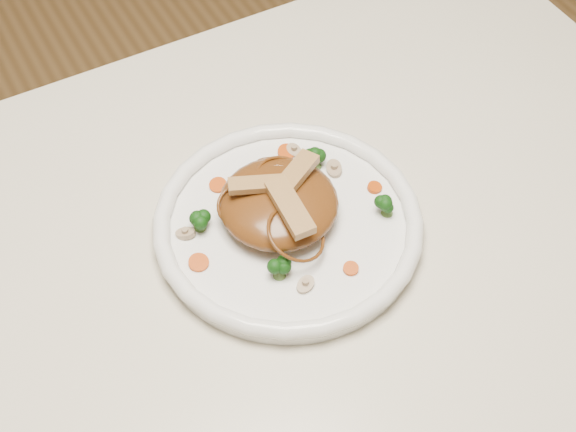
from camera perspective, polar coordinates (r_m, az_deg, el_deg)
table at (r=1.02m, az=-2.18°, el=-6.94°), size 1.20×0.80×0.75m
plate at (r=0.96m, az=0.00°, el=-0.82°), size 0.37×0.37×0.02m
noodle_mound at (r=0.94m, az=-0.64°, el=0.89°), size 0.17×0.17×0.04m
chicken_a at (r=0.93m, az=0.45°, el=2.78°), size 0.07×0.05×0.01m
chicken_b at (r=0.93m, az=-2.20°, el=2.14°), size 0.06×0.04×0.01m
chicken_c at (r=0.90m, az=0.14°, el=0.59°), size 0.03×0.08×0.01m
broccoli_0 at (r=1.00m, az=1.92°, el=3.97°), size 0.04×0.04×0.03m
broccoli_1 at (r=0.94m, az=-6.01°, el=-0.26°), size 0.03×0.03×0.03m
broccoli_2 at (r=0.90m, az=-0.59°, el=-3.47°), size 0.04×0.04×0.03m
broccoli_3 at (r=0.96m, az=6.77°, el=0.72°), size 0.03×0.03×0.03m
carrot_0 at (r=1.02m, az=-0.09°, el=4.35°), size 0.03×0.03×0.00m
carrot_1 at (r=0.92m, az=-6.05°, el=-3.15°), size 0.03×0.03×0.00m
carrot_2 at (r=0.99m, az=5.86°, el=1.93°), size 0.02×0.02×0.00m
carrot_3 at (r=0.99m, az=-4.74°, el=2.08°), size 0.02×0.02×0.00m
carrot_4 at (r=0.92m, az=4.26°, el=-3.56°), size 0.02×0.02×0.00m
mushroom_0 at (r=0.90m, az=1.18°, el=-4.66°), size 0.03×0.03×0.01m
mushroom_1 at (r=1.00m, az=3.13°, el=3.20°), size 0.03×0.03×0.01m
mushroom_2 at (r=0.95m, az=-6.94°, el=-1.18°), size 0.03×0.03×0.01m
mushroom_3 at (r=1.02m, az=0.41°, el=4.43°), size 0.03×0.03×0.01m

